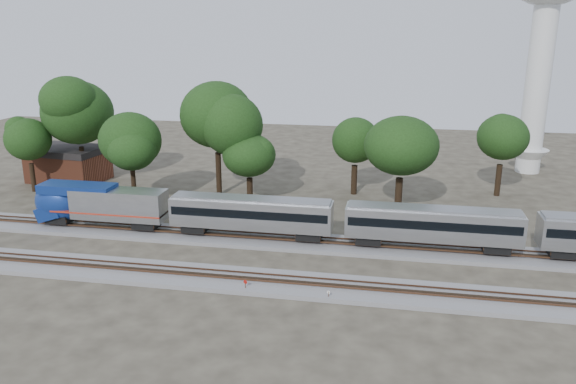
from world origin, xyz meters
TOP-DOWN VIEW (x-y plane):
  - ground at (0.00, 0.00)m, footprint 160.00×160.00m
  - track_far at (0.00, 6.00)m, footprint 160.00×5.00m
  - track_near at (0.00, -4.00)m, footprint 160.00×5.00m
  - train at (19.39, 6.00)m, footprint 88.82×3.06m
  - switch_stand_red at (3.25, -5.79)m, footprint 0.34×0.15m
  - switch_stand_white at (10.42, -6.10)m, footprint 0.28×0.14m
  - switch_lever at (6.60, -5.86)m, footprint 0.57×0.43m
  - brick_building at (-31.68, 24.94)m, footprint 11.18×8.50m
  - tree_0 at (-33.37, 18.78)m, footprint 7.38×7.38m
  - tree_1 at (-28.15, 22.97)m, footprint 10.59×10.59m
  - tree_2 at (-17.26, 16.22)m, footprint 8.34×8.34m
  - tree_3 at (-7.67, 21.79)m, footprint 11.05×11.05m
  - tree_4 at (-2.57, 18.56)m, footprint 6.51×6.51m
  - tree_5 at (10.16, 25.58)m, footprint 7.53×7.53m
  - tree_6 at (16.03, 17.76)m, footprint 8.63×8.63m
  - tree_7 at (29.17, 28.38)m, footprint 8.10×8.10m

SIDE VIEW (x-z plane):
  - ground at x=0.00m, z-range 0.00..0.00m
  - switch_lever at x=6.60m, z-range 0.00..0.30m
  - track_far at x=0.00m, z-range -0.16..0.57m
  - track_near at x=0.00m, z-range -0.16..0.57m
  - switch_stand_white at x=10.42m, z-range 0.13..1.05m
  - switch_stand_red at x=3.25m, z-range 0.15..1.27m
  - brick_building at x=-31.68m, z-range 0.02..5.01m
  - train at x=19.39m, z-range 0.91..5.42m
  - tree_4 at x=-2.57m, z-range 1.79..10.96m
  - tree_0 at x=-33.37m, z-range 2.04..12.44m
  - tree_5 at x=10.16m, z-range 2.08..12.70m
  - tree_7 at x=29.17m, z-range 2.24..13.66m
  - tree_2 at x=-17.26m, z-range 2.31..14.07m
  - tree_6 at x=16.03m, z-range 2.39..14.56m
  - tree_1 at x=-28.15m, z-range 2.94..17.87m
  - tree_3 at x=-7.67m, z-range 3.07..18.65m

